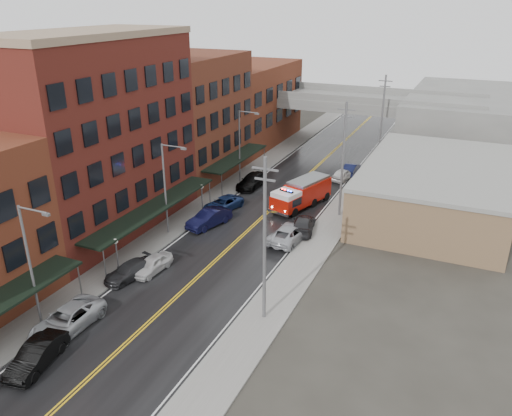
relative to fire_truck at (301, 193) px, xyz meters
The scene contains 33 objects.
road 6.55m from the fire_truck, 114.95° to the right, with size 11.00×160.00×0.02m, color black.
sidewalk_left 11.62m from the fire_truck, 150.00° to the right, with size 3.00×160.00×0.15m, color slate.
sidewalk_right 7.54m from the fire_truck, 51.28° to the right, with size 3.00×160.00×0.15m, color slate.
curb_left 10.24m from the fire_truck, 145.33° to the right, with size 0.30×160.00×0.15m, color gray.
curb_right 6.65m from the fire_truck, 62.73° to the right, with size 0.30×160.00×0.15m, color gray.
brick_building_b 21.76m from the fire_truck, 141.39° to the right, with size 9.00×20.00×18.00m, color #5C1918.
brick_building_c 17.69m from the fire_truck, 163.48° to the left, with size 9.00×15.00×15.00m, color #5D291B.
brick_building_far 27.74m from the fire_truck, 125.70° to the left, with size 9.00×20.00×12.00m, color #602919.
tan_building 14.01m from the fire_truck, 17.65° to the left, with size 14.00×22.00×5.00m, color olive.
right_far_block 37.59m from the fire_truck, 65.90° to the left, with size 18.00×30.00×8.00m, color slate.
awning_1 16.38m from the fire_truck, 128.56° to the right, with size 2.60×18.00×3.09m.
awning_2 11.31m from the fire_truck, 155.02° to the left, with size 2.60×13.00×3.09m.
globe_lamp_1 21.76m from the fire_truck, 114.68° to the right, with size 0.44×0.44×3.12m.
globe_lamp_2 10.78m from the fire_truck, 147.61° to the right, with size 0.44×0.44×3.12m.
street_lamp_0 29.48m from the fire_truck, 108.39° to the right, with size 2.64×0.22×9.00m.
street_lamp_1 15.38m from the fire_truck, 128.12° to the right, with size 2.64×0.22×9.00m.
street_lamp_2 10.78m from the fire_truck, 155.33° to the left, with size 2.64×0.22×9.00m.
utility_pole_0 21.77m from the fire_truck, 77.72° to the right, with size 1.80×0.24×12.00m.
utility_pole_1 6.58m from the fire_truck, ahead, with size 1.80×0.24×12.00m.
utility_pole_2 20.32m from the fire_truck, 76.78° to the left, with size 1.80×0.24×12.00m.
overpass 26.74m from the fire_truck, 95.83° to the left, with size 40.00×10.00×7.50m.
fire_truck is the anchor object (origin of this frame).
parked_car_left_1 31.71m from the fire_truck, 101.52° to the right, with size 1.63×4.66×1.54m, color black.
parked_car_left_2 28.43m from the fire_truck, 104.85° to the right, with size 2.62×5.69×1.58m, color #9A9DA1.
parked_car_left_3 21.50m from the fire_truck, 110.95° to the right, with size 1.85×4.56×1.32m, color #272729.
parked_car_left_4 19.66m from the fire_truck, 109.62° to the right, with size 1.64×4.08×1.39m, color silver.
parked_car_left_5 10.90m from the fire_truck, 128.09° to the right, with size 1.78×5.10×1.68m, color black.
parked_car_left_6 8.60m from the fire_truck, 149.27° to the right, with size 2.30×4.99×1.39m, color #14244E.
parked_car_left_7 8.26m from the fire_truck, 155.28° to the left, with size 2.21×5.43×1.57m, color black.
parked_car_right_0 8.67m from the fire_truck, 77.95° to the right, with size 2.58×5.59×1.55m, color #A3A6AB.
parked_car_right_1 6.45m from the fire_truck, 68.74° to the right, with size 2.07×5.08×1.47m, color #252527.
parked_car_right_2 10.65m from the fire_truck, 79.62° to the left, with size 1.71×4.25×1.45m, color silver.
parked_car_right_3 13.37m from the fire_truck, 79.99° to the left, with size 1.51×4.33×1.43m, color black.
Camera 1 is at (18.85, -12.44, 21.06)m, focal length 35.00 mm.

